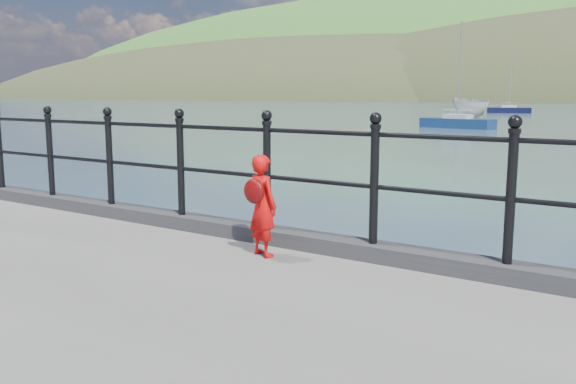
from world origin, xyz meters
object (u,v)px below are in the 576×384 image
Objects in this scene: railing at (221,159)px; launch_white at (470,108)px; child at (262,205)px; sailboat_left at (509,110)px; sailboat_port at (457,123)px.

railing is 57.81m from launch_white.
railing is 18.94× the size of child.
child is at bearing -28.33° from railing.
sailboat_left reaches higher than railing.
railing reaches higher than child.
railing is 2.34× the size of sailboat_port.
sailboat_left is at bearing 102.16° from railing.
sailboat_port is (4.53, -17.18, -0.69)m from launch_white.
launch_white is at bearing 112.74° from sailboat_port.
sailboat_left is (-17.15, 75.98, -1.15)m from child.
child is 77.90m from sailboat_left.
child is 0.18× the size of launch_white.
launch_white is (-15.90, 56.30, -0.45)m from child.
sailboat_left is at bearing 106.88° from sailboat_port.
sailboat_port is 37.31m from sailboat_left.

